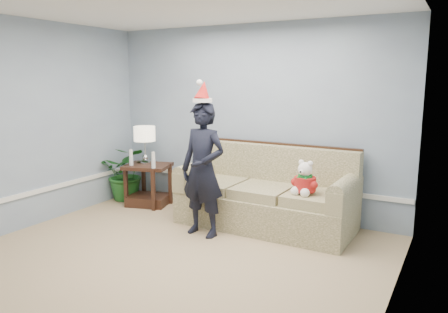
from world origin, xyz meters
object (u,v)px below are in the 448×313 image
Objects in this scene: sofa at (267,198)px; side_table at (148,189)px; man at (203,170)px; houseplant at (127,173)px; table_lamp at (145,135)px; teddy_bear at (305,182)px.

side_table is at bearing -178.86° from sofa.
sofa is at bearing 56.50° from man.
houseplant is 2.11m from man.
table_lamp is (-2.05, 0.01, 0.70)m from sofa.
sofa is 2.00m from side_table.
table_lamp reaches higher than houseplant.
side_table is at bearing -19.11° from table_lamp.
man reaches higher than table_lamp.
teddy_bear is (0.60, -0.25, 0.33)m from sofa.
teddy_bear reaches higher than side_table.
houseplant is 3.10m from teddy_bear.
houseplant is (-0.48, 0.07, 0.19)m from side_table.
man is (1.44, -0.71, 0.59)m from side_table.
man is 3.92× the size of teddy_bear.
table_lamp is 0.77m from houseplant.
table_lamp is at bearing -6.94° from houseplant.
sofa is 5.40× the size of teddy_bear.
sofa reaches higher than houseplant.
side_table is 2.65m from teddy_bear.
sofa is 2.92× the size of side_table.
table_lamp reaches higher than teddy_bear.
side_table is 1.85× the size of teddy_bear.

